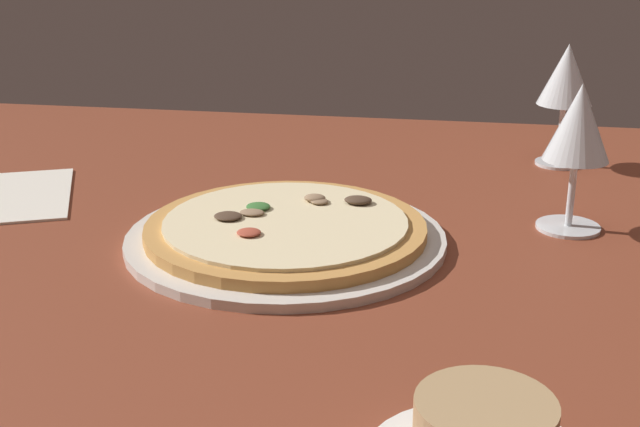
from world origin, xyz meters
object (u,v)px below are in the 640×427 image
pizza_main (286,232)px  wine_glass_near (566,78)px  paper_menu (13,196)px  wine_glass_far (578,128)px

pizza_main → wine_glass_near: (-31.08, -34.75, 10.79)cm
pizza_main → paper_menu: pizza_main is taller
pizza_main → wine_glass_far: (-29.84, -9.35, 10.22)cm
pizza_main → paper_menu: (36.04, -9.12, -1.04)cm
pizza_main → wine_glass_far: size_ratio=2.08×
wine_glass_near → paper_menu: bearing=20.9°
pizza_main → wine_glass_far: bearing=-162.6°
wine_glass_near → paper_menu: (67.12, 25.63, -11.83)cm
pizza_main → wine_glass_far: 32.90cm
wine_glass_near → paper_menu: wine_glass_near is taller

